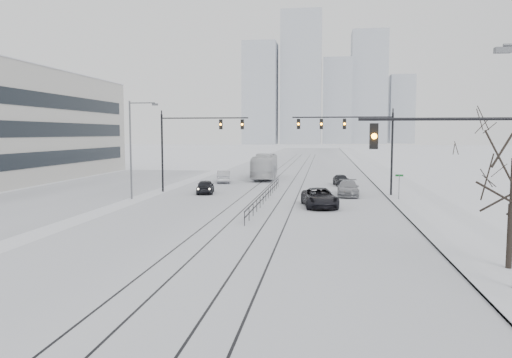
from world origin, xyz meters
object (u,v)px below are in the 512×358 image
(traffic_mast_near, at_px, (475,173))
(sedan_nb_front, at_px, (320,198))
(sedan_nb_far, at_px, (341,180))
(sedan_sb_inner, at_px, (205,187))
(sedan_sb_outer, at_px, (224,177))
(box_truck, at_px, (265,167))
(sedan_nb_right, at_px, (348,188))

(traffic_mast_near, bearing_deg, sedan_nb_front, 105.88)
(sedan_nb_front, xyz_separation_m, sedan_nb_far, (2.32, 17.30, -0.11))
(sedan_sb_inner, xyz_separation_m, sedan_sb_outer, (-0.40, 11.19, 0.04))
(sedan_sb_inner, bearing_deg, sedan_sb_outer, -97.37)
(sedan_sb_outer, relative_size, box_truck, 0.39)
(sedan_nb_right, relative_size, sedan_nb_far, 1.31)
(sedan_sb_outer, distance_m, sedan_nb_right, 18.39)
(sedan_sb_inner, height_order, sedan_nb_right, sedan_nb_right)
(traffic_mast_near, xyz_separation_m, box_truck, (-13.50, 45.93, -2.94))
(box_truck, bearing_deg, sedan_nb_far, 140.29)
(sedan_sb_outer, height_order, sedan_nb_far, sedan_sb_outer)
(sedan_sb_outer, bearing_deg, sedan_sb_inner, 81.01)
(sedan_sb_outer, xyz_separation_m, sedan_nb_front, (11.90, -19.04, 0.03))
(sedan_nb_front, xyz_separation_m, box_truck, (-7.49, 24.78, 0.85))
(sedan_sb_inner, bearing_deg, box_truck, -112.73)
(sedan_sb_inner, relative_size, sedan_sb_outer, 0.91)
(traffic_mast_near, height_order, sedan_nb_front, traffic_mast_near)
(sedan_sb_inner, distance_m, sedan_nb_front, 13.92)
(sedan_sb_outer, height_order, box_truck, box_truck)
(traffic_mast_near, relative_size, sedan_sb_inner, 1.70)
(sedan_nb_far, relative_size, box_truck, 0.33)
(sedan_nb_right, bearing_deg, sedan_nb_far, 93.68)
(sedan_sb_outer, distance_m, box_truck, 7.29)
(sedan_nb_far, bearing_deg, sedan_sb_outer, 164.28)
(traffic_mast_near, height_order, sedan_nb_right, traffic_mast_near)
(box_truck, bearing_deg, sedan_sb_outer, 50.15)
(sedan_nb_right, bearing_deg, box_truck, 122.51)
(traffic_mast_near, height_order, sedan_nb_far, traffic_mast_near)
(sedan_sb_inner, bearing_deg, sedan_nb_right, 170.34)
(sedan_nb_front, bearing_deg, box_truck, 97.60)
(sedan_nb_front, bearing_deg, traffic_mast_near, -83.34)
(sedan_nb_far, bearing_deg, box_truck, 133.92)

